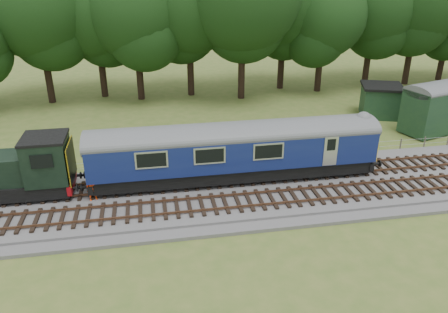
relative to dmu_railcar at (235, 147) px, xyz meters
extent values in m
plane|color=#486324|center=(-0.44, -1.40, -2.61)|extent=(120.00, 120.00, 0.00)
cube|color=#4C4C4F|center=(-0.44, -1.40, -2.43)|extent=(70.00, 7.00, 0.35)
cube|color=brown|center=(-0.44, -0.72, -2.12)|extent=(66.50, 0.07, 0.14)
cube|color=brown|center=(-0.44, 0.72, -2.12)|extent=(66.50, 0.07, 0.14)
cube|color=brown|center=(-0.44, -3.72, -2.12)|extent=(66.50, 0.07, 0.14)
cube|color=brown|center=(-0.44, -2.28, -2.12)|extent=(66.50, 0.07, 0.14)
cube|color=black|center=(-0.01, 0.00, -1.55)|extent=(17.46, 2.52, 0.85)
cube|color=navy|center=(-0.01, 0.00, -0.12)|extent=(18.00, 2.80, 2.05)
cube|color=yellow|center=(9.01, 0.00, -0.50)|extent=(0.06, 2.74, 1.30)
cube|color=black|center=(5.99, 0.00, -1.75)|extent=(2.60, 2.00, 0.55)
cube|color=black|center=(-6.01, 0.00, -1.75)|extent=(2.60, 2.00, 0.55)
cube|color=black|center=(-11.21, 0.00, 0.05)|extent=(2.40, 2.55, 2.60)
cube|color=maroon|center=(-10.03, 0.00, -1.55)|extent=(0.25, 2.60, 0.55)
cube|color=yellow|center=(-9.89, 0.00, -0.15)|extent=(0.06, 2.55, 2.30)
imported|color=#F7400D|center=(-8.74, -1.14, -1.33)|extent=(0.78, 0.64, 1.85)
cube|color=#173320|center=(16.11, 11.17, -1.25)|extent=(4.16, 4.16, 2.71)
cube|color=black|center=(16.11, 11.17, 0.21)|extent=(4.57, 4.57, 0.22)
camera|label=1|loc=(-5.17, -24.71, 10.61)|focal=35.00mm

